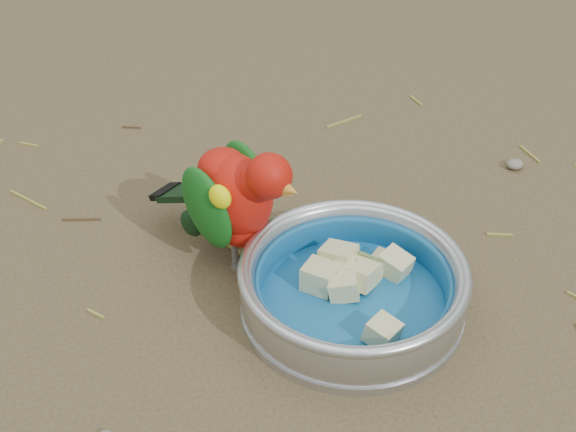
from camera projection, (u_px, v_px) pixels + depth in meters
name	position (u px, v px, depth m)	size (l,w,h in m)	color
ground	(313.00, 279.00, 0.90)	(60.00, 60.00, 0.00)	#4D402A
food_bowl	(352.00, 305.00, 0.85)	(0.24, 0.24, 0.02)	#B2B2BA
bowl_wall	(353.00, 284.00, 0.83)	(0.24, 0.24, 0.04)	#B2B2BA
fruit_wedges	(353.00, 289.00, 0.84)	(0.14, 0.14, 0.03)	beige
lory_parrot	(237.00, 205.00, 0.88)	(0.09, 0.19, 0.15)	#AC1209
ground_debris	(270.00, 250.00, 0.93)	(0.90, 0.80, 0.01)	olive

